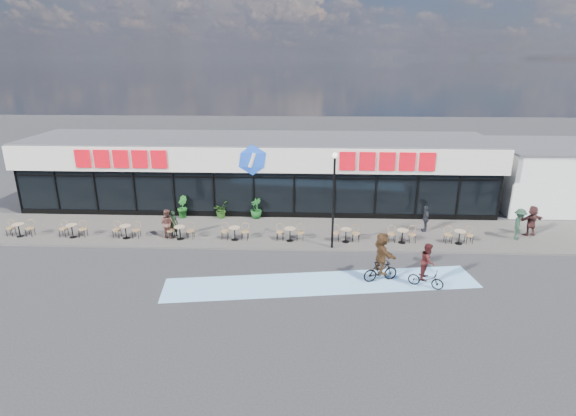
{
  "coord_description": "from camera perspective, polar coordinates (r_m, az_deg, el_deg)",
  "views": [
    {
      "loc": [
        3.27,
        -19.55,
        9.55
      ],
      "look_at": [
        2.28,
        3.5,
        1.87
      ],
      "focal_mm": 28.0,
      "sensor_mm": 36.0,
      "label": 1
    }
  ],
  "objects": [
    {
      "name": "ground",
      "position": [
        22.0,
        -6.38,
        -7.43
      ],
      "size": [
        120.0,
        120.0,
        0.0
      ],
      "primitive_type": "plane",
      "color": "#28282B",
      "rests_on": "ground"
    },
    {
      "name": "sidewalk",
      "position": [
        26.07,
        -4.92,
        -3.03
      ],
      "size": [
        44.0,
        5.0,
        0.1
      ],
      "primitive_type": "cube",
      "color": "#4F4A46",
      "rests_on": "ground"
    },
    {
      "name": "bike_lane",
      "position": [
        20.43,
        4.29,
        -9.48
      ],
      "size": [
        14.17,
        4.13,
        0.01
      ],
      "primitive_type": "cube",
      "rotation": [
        0.0,
        0.0,
        0.14
      ],
      "color": "#7FBCF0",
      "rests_on": "ground"
    },
    {
      "name": "building",
      "position": [
        30.53,
        -3.76,
        4.71
      ],
      "size": [
        30.6,
        6.57,
        4.75
      ],
      "color": "black",
      "rests_on": "ground"
    },
    {
      "name": "neighbour_building",
      "position": [
        35.87,
        31.18,
        3.69
      ],
      "size": [
        9.2,
        7.2,
        4.11
      ],
      "color": "white",
      "rests_on": "ground"
    },
    {
      "name": "lamp_post",
      "position": [
        22.82,
        5.82,
        1.96
      ],
      "size": [
        0.28,
        0.28,
        5.07
      ],
      "color": "black",
      "rests_on": "sidewalk"
    },
    {
      "name": "bistro_set_0",
      "position": [
        29.25,
        -30.9,
        -2.21
      ],
      "size": [
        1.54,
        0.62,
        0.9
      ],
      "color": "tan",
      "rests_on": "sidewalk"
    },
    {
      "name": "bistro_set_1",
      "position": [
        27.71,
        -25.66,
        -2.42
      ],
      "size": [
        1.54,
        0.62,
        0.9
      ],
      "color": "tan",
      "rests_on": "sidewalk"
    },
    {
      "name": "bistro_set_2",
      "position": [
        26.43,
        -19.84,
        -2.63
      ],
      "size": [
        1.54,
        0.62,
        0.9
      ],
      "color": "tan",
      "rests_on": "sidewalk"
    },
    {
      "name": "bistro_set_3",
      "position": [
        25.44,
        -13.51,
        -2.82
      ],
      "size": [
        1.54,
        0.62,
        0.9
      ],
      "color": "tan",
      "rests_on": "sidewalk"
    },
    {
      "name": "bistro_set_4",
      "position": [
        24.79,
        -6.76,
        -2.99
      ],
      "size": [
        1.54,
        0.62,
        0.9
      ],
      "color": "tan",
      "rests_on": "sidewalk"
    },
    {
      "name": "bistro_set_5",
      "position": [
        24.5,
        0.26,
        -3.12
      ],
      "size": [
        1.54,
        0.62,
        0.9
      ],
      "color": "tan",
      "rests_on": "sidewalk"
    },
    {
      "name": "bistro_set_6",
      "position": [
        24.58,
        7.34,
        -3.21
      ],
      "size": [
        1.54,
        0.62,
        0.9
      ],
      "color": "tan",
      "rests_on": "sidewalk"
    },
    {
      "name": "bistro_set_7",
      "position": [
        25.02,
        14.28,
        -3.25
      ],
      "size": [
        1.54,
        0.62,
        0.9
      ],
      "color": "tan",
      "rests_on": "sidewalk"
    },
    {
      "name": "bistro_set_8",
      "position": [
        25.82,
        20.87,
        -3.24
      ],
      "size": [
        1.54,
        0.62,
        0.9
      ],
      "color": "tan",
      "rests_on": "sidewalk"
    },
    {
      "name": "potted_plant_left",
      "position": [
        28.72,
        -13.3,
        0.13
      ],
      "size": [
        0.86,
        0.93,
        1.37
      ],
      "primitive_type": "imported",
      "rotation": [
        0.0,
        0.0,
        1.98
      ],
      "color": "#18541A",
      "rests_on": "sidewalk"
    },
    {
      "name": "potted_plant_mid",
      "position": [
        28.29,
        -8.54,
        -0.21
      ],
      "size": [
        0.88,
        0.99,
        1.03
      ],
      "primitive_type": "imported",
      "rotation": [
        0.0,
        0.0,
        1.48
      ],
      "color": "#214814",
      "rests_on": "sidewalk"
    },
    {
      "name": "potted_plant_right",
      "position": [
        27.92,
        -4.09,
        -0.05
      ],
      "size": [
        0.99,
        0.99,
        1.26
      ],
      "primitive_type": "imported",
      "rotation": [
        0.0,
        0.0,
        5.55
      ],
      "color": "#144618",
      "rests_on": "sidewalk"
    },
    {
      "name": "patron_left",
      "position": [
        25.82,
        -14.36,
        -1.9
      ],
      "size": [
        0.54,
        0.36,
        1.48
      ],
      "primitive_type": "imported",
      "rotation": [
        0.0,
        0.0,
        3.16
      ],
      "color": "black",
      "rests_on": "sidewalk"
    },
    {
      "name": "patron_right",
      "position": [
        25.66,
        -15.12,
        -1.91
      ],
      "size": [
        0.91,
        0.77,
        1.64
      ],
      "primitive_type": "imported",
      "rotation": [
        0.0,
        0.0,
        2.93
      ],
      "color": "brown",
      "rests_on": "sidewalk"
    },
    {
      "name": "pedestrian_a",
      "position": [
        26.88,
        17.06,
        -1.28
      ],
      "size": [
        0.38,
        0.9,
        1.53
      ],
      "primitive_type": "imported",
      "rotation": [
        0.0,
        0.0,
        -1.58
      ],
      "color": "black",
      "rests_on": "sidewalk"
    },
    {
      "name": "pedestrian_b",
      "position": [
        27.55,
        27.29,
        -1.84
      ],
      "size": [
        1.04,
        1.3,
        1.76
      ],
      "primitive_type": "imported",
      "rotation": [
        0.0,
        0.0,
        1.17
      ],
      "color": "#1D3426",
      "rests_on": "sidewalk"
    },
    {
      "name": "pedestrian_c",
      "position": [
        28.49,
        28.54,
        -1.43
      ],
      "size": [
        1.69,
        0.88,
        1.74
      ],
      "primitive_type": "imported",
      "rotation": [
        0.0,
        0.0,
        3.38
      ],
      "color": "#4C2927",
      "rests_on": "sidewalk"
    },
    {
      "name": "cyclist_a",
      "position": [
        20.5,
        11.78,
        -6.22
      ],
      "size": [
        1.68,
        1.83,
        2.34
      ],
      "color": "black",
      "rests_on": "ground"
    },
    {
      "name": "cyclist_b",
      "position": [
        20.58,
        17.22,
        -7.43
      ],
      "size": [
        1.61,
        1.11,
        2.07
      ],
      "color": "black",
      "rests_on": "ground"
    }
  ]
}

